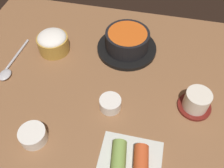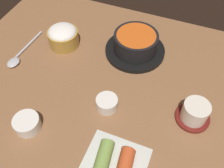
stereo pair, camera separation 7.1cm
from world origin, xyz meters
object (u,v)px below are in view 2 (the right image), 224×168
object	(u,v)px
side_bowl_near	(27,123)
spoon	(18,57)
stone_pot	(135,44)
kimchi_plate	(114,165)
tea_cup_with_saucer	(195,113)
rice_bowl	(63,36)
banchan_cup_center	(107,103)

from	to	relation	value
side_bowl_near	spoon	xyz separation A→B (cm)	(-17.54, 20.44, -1.30)
stone_pot	kimchi_plate	bearing A→B (deg)	-78.76
stone_pot	spoon	world-z (taller)	stone_pot
kimchi_plate	stone_pot	bearing A→B (deg)	101.24
stone_pot	tea_cup_with_saucer	world-z (taller)	stone_pot
rice_bowl	kimchi_plate	xyz separation A→B (cm)	(31.58, -33.93, -2.05)
stone_pot	spoon	bearing A→B (deg)	-153.86
stone_pot	banchan_cup_center	xyz separation A→B (cm)	(-0.28, -23.81, -1.55)
rice_bowl	banchan_cup_center	world-z (taller)	rice_bowl
stone_pot	kimchi_plate	world-z (taller)	stone_pot
spoon	banchan_cup_center	bearing A→B (deg)	-11.18
tea_cup_with_saucer	kimchi_plate	distance (cm)	25.37
banchan_cup_center	side_bowl_near	bearing A→B (deg)	-140.99
kimchi_plate	side_bowl_near	bearing A→B (deg)	175.70
side_bowl_near	spoon	world-z (taller)	side_bowl_near
rice_bowl	side_bowl_near	size ratio (longest dim) A/B	1.48
kimchi_plate	tea_cup_with_saucer	bearing A→B (deg)	54.18
stone_pot	banchan_cup_center	bearing A→B (deg)	-90.68
tea_cup_with_saucer	side_bowl_near	world-z (taller)	tea_cup_with_saucer
rice_bowl	side_bowl_near	distance (cm)	32.78
tea_cup_with_saucer	stone_pot	bearing A→B (deg)	140.33
stone_pot	kimchi_plate	xyz separation A→B (cm)	(7.81, -39.32, -1.77)
stone_pot	kimchi_plate	distance (cm)	40.13
rice_bowl	tea_cup_with_saucer	xyz separation A→B (cm)	(46.41, -13.38, -0.74)
rice_bowl	tea_cup_with_saucer	size ratio (longest dim) A/B	1.09
tea_cup_with_saucer	banchan_cup_center	distance (cm)	23.50
tea_cup_with_saucer	banchan_cup_center	size ratio (longest dim) A/B	1.54
rice_bowl	banchan_cup_center	xyz separation A→B (cm)	(23.49, -18.41, -1.83)
rice_bowl	side_bowl_near	world-z (taller)	rice_bowl
tea_cup_with_saucer	side_bowl_near	size ratio (longest dim) A/B	1.35
tea_cup_with_saucer	rice_bowl	bearing A→B (deg)	163.91
stone_pot	rice_bowl	world-z (taller)	same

